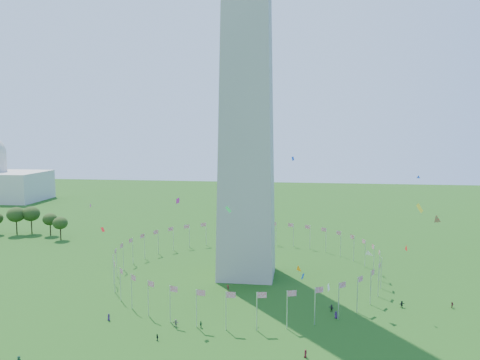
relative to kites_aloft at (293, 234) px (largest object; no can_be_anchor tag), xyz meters
name	(u,v)px	position (x,y,z in m)	size (l,w,h in m)	color
ground	(218,351)	(-14.61, -26.53, -18.94)	(600.00, 600.00, 0.00)	#184410
flag_ring	(247,261)	(-14.61, 23.47, -14.44)	(80.24, 80.24, 9.00)	silver
crowd	(286,350)	(-0.78, -26.04, -18.06)	(93.25, 73.59, 1.98)	#1C2243
kites_aloft	(293,234)	(0.00, 0.00, 0.00)	(108.68, 79.44, 31.28)	orange
tree_line_west	(11,223)	(-120.78, 64.37, -13.61)	(55.07, 15.50, 11.74)	#304D19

